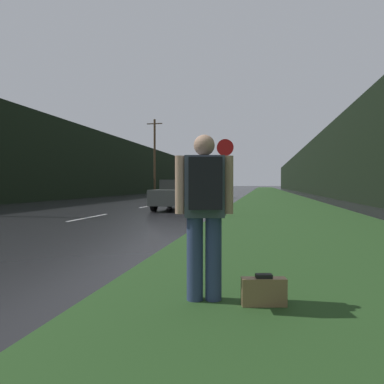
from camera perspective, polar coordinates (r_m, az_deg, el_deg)
name	(u,v)px	position (r m, az deg, el deg)	size (l,w,h in m)	color
grass_verge	(272,196)	(39.63, 13.26, -0.58)	(6.00, 240.00, 0.02)	#26471E
lane_stripe_c	(89,217)	(13.66, -16.81, -4.07)	(0.12, 3.00, 0.01)	silver
lane_stripe_d	(149,206)	(20.07, -7.23, -2.34)	(0.12, 3.00, 0.01)	silver
lane_stripe_e	(178,201)	(26.78, -2.38, -1.43)	(0.12, 3.00, 0.01)	silver
treeline_far_side	(148,171)	(52.49, -7.36, 3.51)	(2.00, 140.00, 6.67)	black
treeline_near_side	(315,169)	(50.15, 19.84, 3.70)	(2.00, 140.00, 6.92)	black
utility_pole_far	(155,156)	(39.49, -6.24, 5.93)	(1.80, 0.24, 8.70)	#4C3823
stop_sign	(225,170)	(13.52, 5.54, 3.74)	(0.66, 0.07, 3.05)	slate
hitchhiker_with_backpack	(204,206)	(3.62, 2.07, -2.42)	(0.61, 0.49, 1.79)	navy
suitcase	(264,292)	(3.71, 11.87, -16.02)	(0.47, 0.22, 0.34)	olive
car_passing_near	(178,195)	(17.30, -2.36, -0.42)	(1.82, 4.50, 1.49)	#4C514C
car_passing_far	(216,190)	(31.62, 4.04, 0.29)	(1.91, 4.73, 1.42)	#BCBCBC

